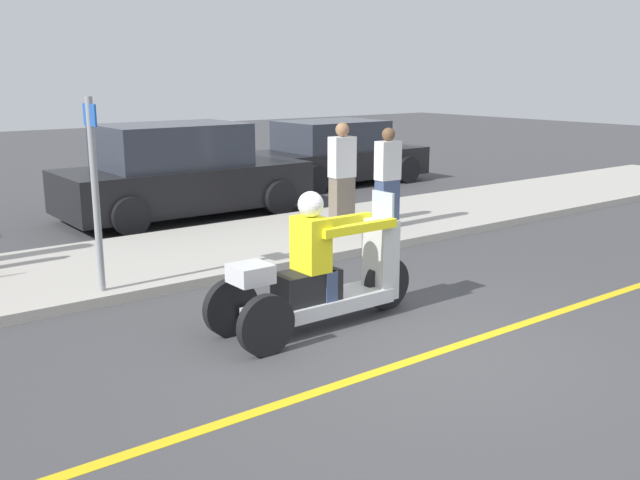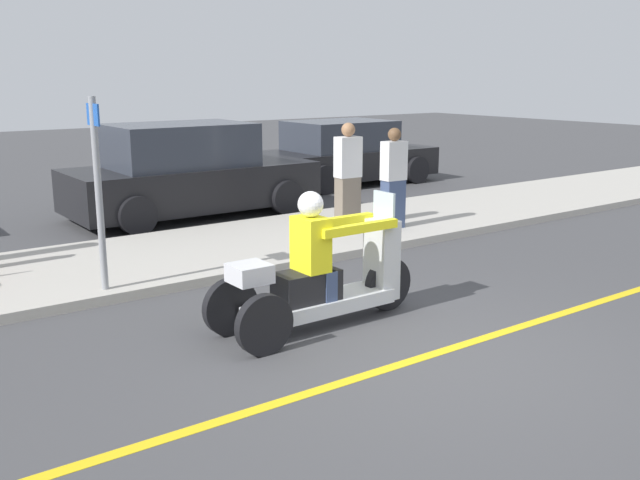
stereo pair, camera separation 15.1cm
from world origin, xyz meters
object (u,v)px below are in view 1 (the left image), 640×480
Objects in this scene: motorcycle_trike at (320,279)px; spectator_far_back at (342,177)px; street_sign at (95,188)px; parked_car_lot_far at (181,174)px; spectator_near_curb at (387,180)px; parked_car_lot_left at (336,154)px.

spectator_far_back reaches higher than motorcycle_trike.
spectator_far_back is 0.77× the size of street_sign.
motorcycle_trike is at bearing -56.06° from street_sign.
street_sign is (-2.99, -3.96, 0.53)m from parked_car_lot_far.
spectator_near_curb is 5.00m from street_sign.
spectator_near_curb is at bearing 6.61° from street_sign.
street_sign is (-4.40, -1.05, 0.39)m from spectator_far_back.
parked_car_lot_far is 2.03× the size of street_sign.
parked_car_lot_far reaches higher than motorcycle_trike.
street_sign is at bearing -166.56° from spectator_far_back.
parked_car_lot_left reaches higher than motorcycle_trike.
street_sign is (-4.95, -0.57, 0.42)m from spectator_near_curb.
spectator_near_curb is 0.96× the size of spectator_far_back.
street_sign reaches higher than spectator_far_back.
parked_car_lot_far is 4.99m from street_sign.
motorcycle_trike is 9.79m from parked_car_lot_left.
motorcycle_trike is 1.08× the size of street_sign.
spectator_near_curb is at bearing 38.74° from motorcycle_trike.
spectator_near_curb reaches higher than motorcycle_trike.
parked_car_lot_left is at bearing 16.62° from parked_car_lot_far.
spectator_near_curb is 0.38× the size of parked_car_lot_left.
spectator_far_back reaches higher than parked_car_lot_left.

